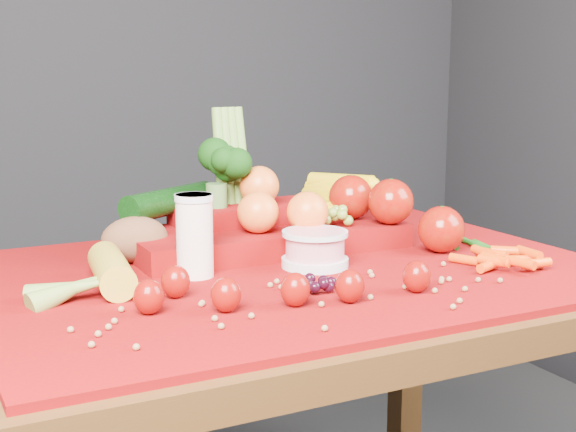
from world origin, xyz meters
name	(u,v)px	position (x,y,z in m)	size (l,w,h in m)	color
table	(293,327)	(0.00, 0.00, 0.66)	(1.10, 0.80, 0.75)	#3E220E
red_cloth	(293,271)	(0.00, 0.00, 0.76)	(1.05, 0.75, 0.01)	#7A0804
milk_glass	(195,233)	(-0.17, 0.02, 0.84)	(0.06, 0.06, 0.14)	white
yogurt_bowl	(315,248)	(0.04, -0.01, 0.80)	(0.12, 0.12, 0.06)	silver
strawberry_scatter	(271,286)	(-0.13, -0.17, 0.79)	(0.44, 0.18, 0.05)	maroon
dark_grape_cluster	(320,283)	(-0.03, -0.15, 0.78)	(0.06, 0.05, 0.03)	black
soybean_scatter	(354,294)	(0.00, -0.20, 0.77)	(0.84, 0.24, 0.01)	#986C41
corn_ear	(86,283)	(-0.36, -0.01, 0.78)	(0.21, 0.24, 0.06)	gold
potato	(135,239)	(-0.23, 0.17, 0.80)	(0.12, 0.09, 0.08)	brown
baby_carrot_pile	(505,259)	(0.33, -0.16, 0.78)	(0.17, 0.17, 0.03)	#E44008
green_bean_pile	(470,245)	(0.38, -0.01, 0.77)	(0.14, 0.12, 0.01)	#1A5A14
produce_mound	(283,216)	(0.06, 0.15, 0.82)	(0.59, 0.38, 0.27)	#7A0804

